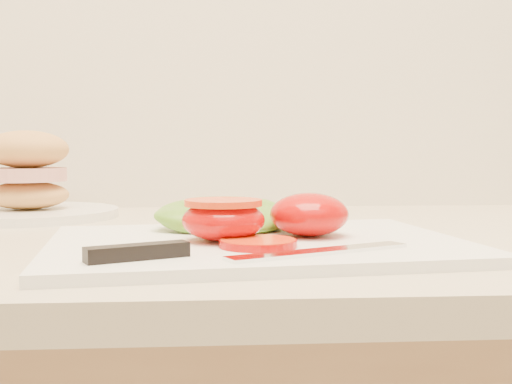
{
  "coord_description": "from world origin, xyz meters",
  "views": [
    {
      "loc": [
        -0.46,
        0.94,
        1.03
      ],
      "look_at": [
        -0.41,
        1.56,
        0.99
      ],
      "focal_mm": 45.0,
      "sensor_mm": 36.0,
      "label": 1
    }
  ],
  "objects": [
    {
      "name": "knife",
      "position": [
        -0.46,
        1.46,
        0.94
      ],
      "size": [
        0.27,
        0.09,
        0.01
      ],
      "rotation": [
        0.0,
        0.0,
        0.44
      ],
      "color": "silver",
      "rests_on": "cutting_board"
    },
    {
      "name": "cutting_board",
      "position": [
        -0.41,
        1.55,
        0.94
      ],
      "size": [
        0.42,
        0.33,
        0.01
      ],
      "primitive_type": "cube",
      "rotation": [
        0.0,
        0.0,
        0.13
      ],
      "color": "white",
      "rests_on": "counter"
    },
    {
      "name": "lettuce_leaf_0",
      "position": [
        -0.44,
        1.63,
        0.95
      ],
      "size": [
        0.17,
        0.13,
        0.03
      ],
      "primitive_type": "ellipsoid",
      "rotation": [
        0.0,
        0.0,
        0.14
      ],
      "color": "#5B9427",
      "rests_on": "cutting_board"
    },
    {
      "name": "sandwich_plate",
      "position": [
        -0.71,
        1.86,
        0.97
      ],
      "size": [
        0.25,
        0.25,
        0.12
      ],
      "rotation": [
        0.0,
        0.0,
        0.19
      ],
      "color": "white",
      "rests_on": "counter"
    },
    {
      "name": "tomato_slice_0",
      "position": [
        -0.42,
        1.51,
        0.94
      ],
      "size": [
        0.07,
        0.07,
        0.01
      ],
      "primitive_type": "cylinder",
      "color": "#EF4E18",
      "rests_on": "cutting_board"
    },
    {
      "name": "tomato_half_dome",
      "position": [
        -0.36,
        1.57,
        0.96
      ],
      "size": [
        0.08,
        0.08,
        0.04
      ],
      "primitive_type": "ellipsoid",
      "color": "#DA0A00",
      "rests_on": "cutting_board"
    },
    {
      "name": "tomato_half_cut",
      "position": [
        -0.45,
        1.54,
        0.96
      ],
      "size": [
        0.08,
        0.08,
        0.04
      ],
      "color": "#DA0A00",
      "rests_on": "cutting_board"
    }
  ]
}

